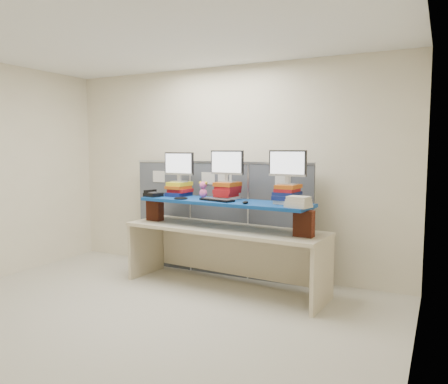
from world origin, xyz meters
The scene contains 18 objects.
room centered at (0.00, 0.00, 1.40)m, with size 5.00×4.00×2.80m.
cubicle_partition centered at (0.00, 1.78, 0.77)m, with size 2.60×0.06×1.53m.
desk centered at (0.34, 1.25, 0.61)m, with size 2.54×0.91×0.76m.
brick_pier_left centered at (-0.68, 1.28, 0.90)m, with size 0.21×0.11×0.28m, color maroon.
brick_pier_right centered at (1.36, 1.12, 0.90)m, with size 0.21×0.11×0.28m, color maroon.
blue_board centered at (0.34, 1.25, 1.06)m, with size 2.14×0.54×0.04m, color navy.
book_stack_left centered at (-0.40, 1.43, 1.17)m, with size 0.28×0.33×0.18m.
book_stack_center centered at (0.32, 1.37, 1.19)m, with size 0.28×0.31×0.21m.
book_stack_right centered at (1.11, 1.31, 1.19)m, with size 0.28×0.33×0.21m.
monitor_left centered at (-0.40, 1.42, 1.48)m, with size 0.44×0.14×0.38m.
monitor_center centered at (0.32, 1.37, 1.51)m, with size 0.44×0.14×0.38m.
monitor_right centered at (1.11, 1.31, 1.51)m, with size 0.44×0.14×0.38m.
keyboard centered at (0.29, 1.16, 1.09)m, with size 0.46×0.25×0.03m.
mouse centered at (0.71, 1.06, 1.10)m, with size 0.06×0.11×0.03m, color black.
desk_phone centered at (-0.66, 1.20, 1.11)m, with size 0.24×0.22×0.08m.
headset centered at (-0.19, 1.13, 1.09)m, with size 0.17×0.17×0.02m, color black.
plush_toy centered at (-0.02, 1.39, 1.19)m, with size 0.12×0.09×0.21m.
binder_stack centered at (1.32, 1.05, 1.14)m, with size 0.28×0.24×0.12m.
Camera 1 is at (2.66, -3.36, 1.70)m, focal length 35.00 mm.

